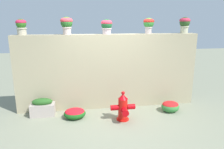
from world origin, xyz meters
name	(u,v)px	position (x,y,z in m)	size (l,w,h in m)	color
ground_plane	(114,120)	(0.00, 0.00, 0.00)	(24.00, 24.00, 0.00)	gray
stone_wall	(109,71)	(0.00, 0.94, 1.02)	(4.96, 0.34, 2.05)	tan
potted_plant_0	(21,25)	(-2.19, 0.96, 2.28)	(0.26, 0.26, 0.40)	beige
potted_plant_1	(67,23)	(-1.08, 0.91, 2.33)	(0.31, 0.31, 0.45)	beige
potted_plant_2	(107,25)	(-0.05, 0.92, 2.28)	(0.30, 0.30, 0.39)	beige
potted_plant_3	(149,24)	(1.11, 0.96, 2.32)	(0.29, 0.29, 0.42)	beige
potted_plant_4	(185,23)	(2.16, 0.95, 2.32)	(0.30, 0.30, 0.45)	beige
fire_hydrant	(123,108)	(0.22, -0.02, 0.32)	(0.61, 0.48, 0.73)	red
flower_bush_left	(75,113)	(-0.96, 0.31, 0.13)	(0.55, 0.50, 0.24)	#1A5B1C
flower_bush_right	(170,106)	(1.60, 0.29, 0.15)	(0.48, 0.43, 0.29)	#39843C
planter_box	(43,107)	(-1.78, 0.57, 0.22)	(0.61, 0.30, 0.47)	#B7A89F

